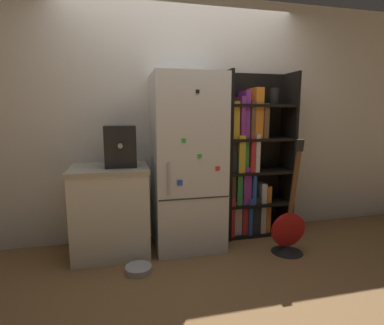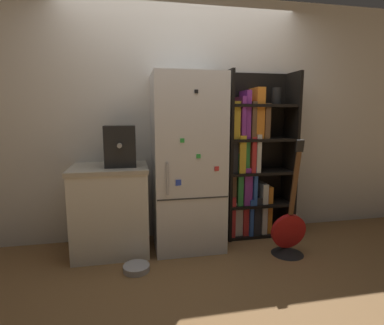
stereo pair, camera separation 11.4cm
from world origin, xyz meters
name	(u,v)px [view 1 (the left image)]	position (x,y,z in m)	size (l,w,h in m)	color
ground_plane	(191,250)	(0.00, 0.00, 0.00)	(16.00, 16.00, 0.00)	olive
wall_back	(181,120)	(0.00, 0.47, 1.30)	(8.00, 0.05, 2.60)	silver
refrigerator	(187,163)	(0.00, 0.15, 0.88)	(0.69, 0.63, 1.75)	silver
bookshelf	(249,164)	(0.75, 0.30, 0.81)	(0.78, 0.35, 1.82)	black
kitchen_counter	(111,210)	(-0.77, 0.16, 0.43)	(0.73, 0.61, 0.87)	silver
espresso_machine	(120,146)	(-0.66, 0.13, 1.06)	(0.29, 0.30, 0.39)	black
guitar	(288,236)	(0.93, -0.27, 0.17)	(0.35, 0.31, 1.14)	black
pet_bowl	(138,269)	(-0.54, -0.31, 0.03)	(0.23, 0.23, 0.05)	#B7B7BC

